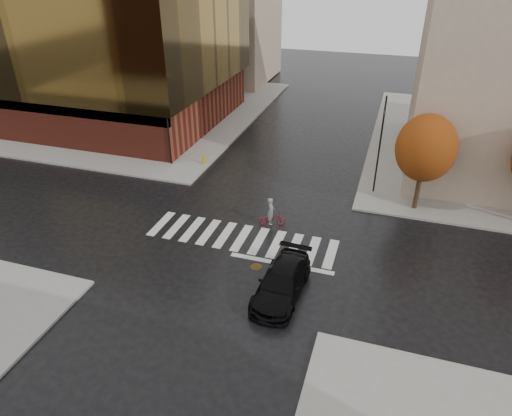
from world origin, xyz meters
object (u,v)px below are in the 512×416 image
(sedan, at_px, (282,282))
(cyclist, at_px, (272,216))
(fire_hydrant, at_px, (204,159))
(traffic_light_nw, at_px, (166,107))
(traffic_light_ne, at_px, (381,140))

(sedan, height_order, cyclist, cyclist)
(fire_hydrant, bearing_deg, sedan, -52.99)
(sedan, xyz_separation_m, fire_hydrant, (-10.17, 13.49, -0.21))
(cyclist, distance_m, fire_hydrant, 10.64)
(sedan, bearing_deg, traffic_light_nw, 137.46)
(traffic_light_ne, bearing_deg, cyclist, 61.88)
(sedan, bearing_deg, fire_hydrant, 129.51)
(cyclist, xyz_separation_m, fire_hydrant, (-7.83, 7.20, -0.12))
(cyclist, height_order, fire_hydrant, cyclist)
(sedan, relative_size, traffic_light_ne, 0.75)
(traffic_light_ne, bearing_deg, traffic_light_nw, 13.94)
(traffic_light_nw, distance_m, fire_hydrant, 5.08)
(traffic_light_ne, xyz_separation_m, fire_hydrant, (-13.63, 0.70, -3.54))
(cyclist, relative_size, traffic_light_nw, 0.24)
(traffic_light_nw, xyz_separation_m, fire_hydrant, (2.50, 0.80, -4.35))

